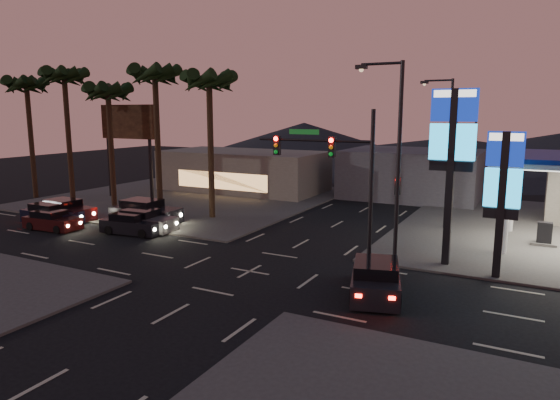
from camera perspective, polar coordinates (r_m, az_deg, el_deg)
The scene contains 26 objects.
ground at distance 25.24m, azimuth -3.48°, elevation -8.15°, with size 140.00×140.00×0.00m, color black.
corner_lot_nw at distance 46.93m, azimuth -10.12°, elevation 0.30°, with size 24.00×24.00×0.12m, color #47443F.
pylon_sign_tall at distance 26.33m, azimuth 19.10°, elevation 6.28°, with size 2.20×0.35×9.00m.
pylon_sign_short at distance 25.23m, azimuth 24.14°, elevation 1.85°, with size 1.60×0.35×7.00m.
traffic_signal_mast at distance 24.25m, azimuth 6.48°, elevation 3.72°, with size 6.10×0.39×8.00m.
pedestal_signal at distance 28.76m, azimuth 13.26°, elevation -0.13°, with size 0.32×0.39×4.30m.
streetlight_near at distance 22.33m, azimuth 12.88°, elevation 4.26°, with size 2.14×0.25×10.00m.
streetlight_mid at distance 35.01m, azimuth 18.42°, elevation 6.00°, with size 2.14×0.25×10.00m.
streetlight_far at distance 48.86m, azimuth 21.16°, elevation 6.84°, with size 2.14×0.25×10.00m.
palm_a at distance 36.91m, azimuth -8.09°, elevation 12.36°, with size 4.41×4.41×10.86m.
palm_b at distance 40.05m, azimuth -14.07°, elevation 12.75°, with size 4.41×4.41×11.46m.
palm_c at distance 43.48m, azimuth -19.03°, elevation 10.84°, with size 4.41×4.41×10.26m.
palm_d at distance 47.27m, azimuth -23.39°, elevation 12.00°, with size 4.41×4.41×11.66m.
palm_e at distance 51.20m, azimuth -26.94°, elevation 10.92°, with size 4.41×4.41×11.06m.
billboard at distance 47.02m, azimuth -17.01°, elevation 7.73°, with size 6.00×0.30×8.50m.
building_far_west at distance 50.40m, azimuth -4.21°, elevation 3.32°, with size 16.00×8.00×4.00m, color #726B5B.
building_far_mid at distance 47.98m, azimuth 14.92°, elevation 2.91°, with size 12.00×9.00×4.40m, color #4C4C51.
hill_left at distance 88.91m, azimuth 2.75°, elevation 6.89°, with size 40.00×40.00×6.00m, color black.
hill_center at distance 81.66m, azimuth 18.93°, elevation 5.38°, with size 60.00×60.00×4.00m, color black.
car_lane_a_front at distance 34.03m, azimuth -16.53°, elevation -2.66°, with size 4.34×2.18×1.37m.
car_lane_a_mid at distance 37.09m, azimuth -24.62°, elevation -2.18°, with size 4.09×1.91×1.30m.
car_lane_a_rear at distance 38.95m, azimuth -24.66°, elevation -1.51°, with size 4.59×1.99×1.48m.
car_lane_b_front at distance 34.62m, azimuth -15.32°, elevation -2.32°, with size 4.55×2.12×1.45m.
car_lane_b_mid at distance 36.97m, azimuth -15.15°, elevation -1.36°, with size 5.27×2.36×1.69m.
car_lane_b_rear at distance 39.88m, azimuth -23.35°, elevation -1.12°, with size 4.84×2.25×1.55m.
suv_station at distance 22.31m, azimuth 10.89°, elevation -8.80°, with size 3.23×5.08×1.58m.
Camera 1 is at (12.47, -20.49, 7.87)m, focal length 32.00 mm.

